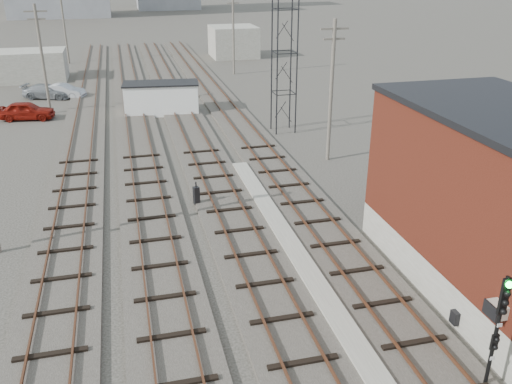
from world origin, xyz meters
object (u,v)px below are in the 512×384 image
object	(u,v)px
signal_mast	(498,326)
car_grey	(47,91)
switch_stand	(196,195)
car_red	(26,111)
site_trailer	(162,98)
car_silver	(63,91)

from	to	relation	value
signal_mast	car_grey	xyz separation A→B (m)	(-16.95, 43.59, -1.71)
switch_stand	car_red	bearing A→B (deg)	104.06
car_grey	car_red	bearing A→B (deg)	-169.06
signal_mast	site_trailer	world-z (taller)	signal_mast
signal_mast	car_grey	world-z (taller)	signal_mast
switch_stand	car_grey	xyz separation A→B (m)	(-10.24, 27.92, 0.06)
car_silver	car_red	bearing A→B (deg)	-177.77
car_grey	switch_stand	bearing A→B (deg)	-141.99
signal_mast	car_grey	distance (m)	46.80
switch_stand	car_silver	xyz separation A→B (m)	(-8.75, 27.67, 0.06)
site_trailer	car_silver	size ratio (longest dim) A/B	1.62
car_red	car_grey	distance (m)	7.53
switch_stand	car_grey	size ratio (longest dim) A/B	0.28
signal_mast	car_red	size ratio (longest dim) A/B	0.91
signal_mast	switch_stand	bearing A→B (deg)	113.17
car_silver	site_trailer	bearing A→B (deg)	-112.06
signal_mast	car_silver	bearing A→B (deg)	109.63
signal_mast	switch_stand	distance (m)	17.14
site_trailer	car_grey	size ratio (longest dim) A/B	1.43
signal_mast	car_silver	world-z (taller)	signal_mast
site_trailer	car_red	bearing A→B (deg)	-177.81
signal_mast	car_red	world-z (taller)	signal_mast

